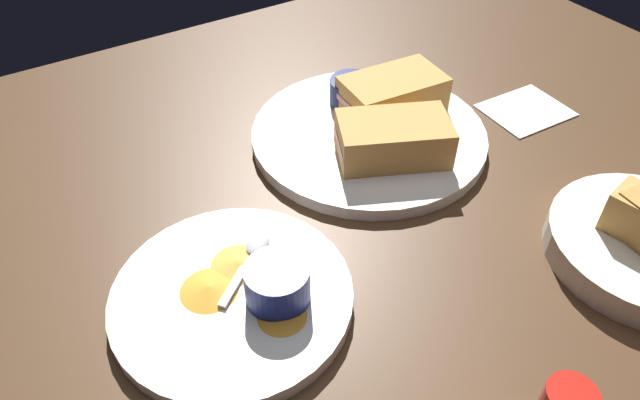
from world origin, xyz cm
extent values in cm
cube|color=#4C331E|center=(0.00, 0.00, -1.50)|extent=(110.00, 110.00, 3.00)
cylinder|color=white|center=(1.07, -12.98, 0.80)|extent=(29.84, 29.84, 1.60)
cube|color=tan|center=(1.74, -7.35, 4.00)|extent=(14.99, 12.35, 4.80)
cube|color=#DB938E|center=(1.74, -7.35, 4.00)|extent=(14.97, 11.91, 0.80)
cube|color=tan|center=(-4.14, -15.21, 4.00)|extent=(13.58, 8.65, 4.80)
cube|color=#DB938E|center=(-4.14, -15.21, 4.00)|extent=(13.79, 8.06, 0.80)
cylinder|color=#0C144C|center=(-0.75, -19.44, 3.30)|extent=(6.10, 6.10, 3.40)
cylinder|color=black|center=(-0.75, -19.44, 4.60)|extent=(5.00, 5.00, 0.60)
cube|color=silver|center=(0.45, -10.22, 1.85)|extent=(1.50, 5.56, 0.40)
ellipsoid|color=silver|center=(-0.26, -15.67, 2.00)|extent=(2.60, 3.46, 0.80)
cylinder|color=white|center=(27.25, 1.27, 0.80)|extent=(23.02, 23.02, 1.60)
cylinder|color=navy|center=(23.79, 4.14, 3.56)|extent=(6.08, 6.08, 3.93)
cylinder|color=olive|center=(23.79, 4.14, 5.13)|extent=(4.98, 4.98, 0.60)
cube|color=silver|center=(26.70, 0.83, 1.85)|extent=(4.80, 4.06, 0.40)
ellipsoid|color=silver|center=(22.40, -2.61, 2.00)|extent=(3.87, 3.72, 0.80)
cone|color=gold|center=(25.21, -1.43, 1.90)|extent=(7.23, 7.23, 0.60)
cone|color=gold|center=(28.95, -0.48, 1.90)|extent=(7.32, 7.32, 0.60)
cone|color=gold|center=(24.58, 6.26, 1.90)|extent=(6.36, 6.36, 0.60)
cube|color=white|center=(-21.19, -6.94, 0.20)|extent=(11.36, 9.44, 0.40)
camera|label=1|loc=(38.52, 34.89, 44.98)|focal=32.64mm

